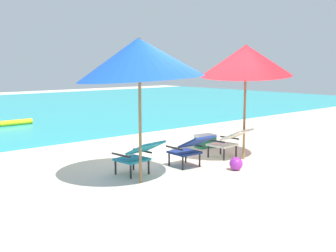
{
  "coord_description": "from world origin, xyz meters",
  "views": [
    {
      "loc": [
        -5.49,
        -5.95,
        2.01
      ],
      "look_at": [
        0.0,
        0.38,
        0.75
      ],
      "focal_mm": 44.11,
      "sensor_mm": 36.0,
      "label": 1
    }
  ],
  "objects_px": {
    "beach_umbrella_right": "(246,60)",
    "cooler_box": "(205,141)",
    "lounge_chair_left": "(138,154)",
    "beach_umbrella_left": "(139,59)",
    "lounge_chair_center": "(190,147)",
    "beach_ball": "(236,164)",
    "swim_buoy": "(8,123)",
    "lounge_chair_right": "(229,140)"
  },
  "relations": [
    {
      "from": "swim_buoy",
      "to": "lounge_chair_center",
      "type": "relative_size",
      "value": 1.78
    },
    {
      "from": "beach_umbrella_right",
      "to": "beach_ball",
      "type": "relative_size",
      "value": 10.1
    },
    {
      "from": "swim_buoy",
      "to": "cooler_box",
      "type": "relative_size",
      "value": 3.12
    },
    {
      "from": "beach_ball",
      "to": "lounge_chair_right",
      "type": "bearing_deg",
      "value": 48.93
    },
    {
      "from": "lounge_chair_left",
      "to": "lounge_chair_center",
      "type": "bearing_deg",
      "value": -9.22
    },
    {
      "from": "swim_buoy",
      "to": "beach_umbrella_left",
      "type": "relative_size",
      "value": 0.54
    },
    {
      "from": "lounge_chair_center",
      "to": "lounge_chair_right",
      "type": "relative_size",
      "value": 0.98
    },
    {
      "from": "lounge_chair_right",
      "to": "beach_ball",
      "type": "distance_m",
      "value": 1.02
    },
    {
      "from": "cooler_box",
      "to": "beach_ball",
      "type": "bearing_deg",
      "value": -120.69
    },
    {
      "from": "lounge_chair_left",
      "to": "beach_ball",
      "type": "height_order",
      "value": "lounge_chair_left"
    },
    {
      "from": "beach_umbrella_left",
      "to": "beach_umbrella_right",
      "type": "bearing_deg",
      "value": -0.89
    },
    {
      "from": "lounge_chair_center",
      "to": "beach_umbrella_left",
      "type": "height_order",
      "value": "beach_umbrella_left"
    },
    {
      "from": "lounge_chair_right",
      "to": "lounge_chair_center",
      "type": "bearing_deg",
      "value": -178.83
    },
    {
      "from": "lounge_chair_center",
      "to": "lounge_chair_left",
      "type": "bearing_deg",
      "value": 170.78
    },
    {
      "from": "cooler_box",
      "to": "lounge_chair_right",
      "type": "bearing_deg",
      "value": -112.57
    },
    {
      "from": "lounge_chair_center",
      "to": "beach_ball",
      "type": "bearing_deg",
      "value": -53.41
    },
    {
      "from": "beach_umbrella_right",
      "to": "cooler_box",
      "type": "xyz_separation_m",
      "value": [
        0.28,
        1.39,
        -1.92
      ]
    },
    {
      "from": "swim_buoy",
      "to": "beach_umbrella_right",
      "type": "distance_m",
      "value": 8.56
    },
    {
      "from": "beach_umbrella_right",
      "to": "cooler_box",
      "type": "relative_size",
      "value": 5.06
    },
    {
      "from": "swim_buoy",
      "to": "cooler_box",
      "type": "xyz_separation_m",
      "value": [
        2.34,
        -6.67,
        0.06
      ]
    },
    {
      "from": "swim_buoy",
      "to": "lounge_chair_left",
      "type": "xyz_separation_m",
      "value": [
        -0.43,
        -7.67,
        0.31
      ]
    },
    {
      "from": "swim_buoy",
      "to": "cooler_box",
      "type": "distance_m",
      "value": 7.07
    },
    {
      "from": "swim_buoy",
      "to": "beach_ball",
      "type": "xyz_separation_m",
      "value": [
        1.22,
        -8.57,
        0.03
      ]
    },
    {
      "from": "beach_umbrella_left",
      "to": "beach_umbrella_right",
      "type": "relative_size",
      "value": 1.13
    },
    {
      "from": "lounge_chair_center",
      "to": "beach_umbrella_left",
      "type": "bearing_deg",
      "value": -172.72
    },
    {
      "from": "beach_umbrella_left",
      "to": "beach_ball",
      "type": "xyz_separation_m",
      "value": [
        1.87,
        -0.54,
        -1.97
      ]
    },
    {
      "from": "lounge_chair_left",
      "to": "beach_umbrella_right",
      "type": "xyz_separation_m",
      "value": [
        2.5,
        -0.4,
        1.68
      ]
    },
    {
      "from": "lounge_chair_left",
      "to": "lounge_chair_center",
      "type": "distance_m",
      "value": 1.14
    },
    {
      "from": "beach_umbrella_left",
      "to": "cooler_box",
      "type": "xyz_separation_m",
      "value": [
        3.0,
        1.35,
        -1.94
      ]
    },
    {
      "from": "swim_buoy",
      "to": "lounge_chair_right",
      "type": "height_order",
      "value": "lounge_chair_right"
    },
    {
      "from": "beach_umbrella_left",
      "to": "cooler_box",
      "type": "relative_size",
      "value": 5.73
    },
    {
      "from": "beach_umbrella_right",
      "to": "beach_ball",
      "type": "distance_m",
      "value": 2.19
    },
    {
      "from": "lounge_chair_right",
      "to": "beach_umbrella_left",
      "type": "xyz_separation_m",
      "value": [
        -2.52,
        -0.2,
        1.7
      ]
    },
    {
      "from": "lounge_chair_left",
      "to": "lounge_chair_center",
      "type": "relative_size",
      "value": 1.03
    },
    {
      "from": "lounge_chair_left",
      "to": "beach_umbrella_left",
      "type": "distance_m",
      "value": 1.75
    },
    {
      "from": "swim_buoy",
      "to": "cooler_box",
      "type": "height_order",
      "value": "cooler_box"
    },
    {
      "from": "cooler_box",
      "to": "lounge_chair_center",
      "type": "bearing_deg",
      "value": -144.52
    },
    {
      "from": "lounge_chair_left",
      "to": "beach_umbrella_right",
      "type": "distance_m",
      "value": 3.04
    },
    {
      "from": "lounge_chair_center",
      "to": "beach_ball",
      "type": "relative_size",
      "value": 3.49
    },
    {
      "from": "lounge_chair_center",
      "to": "lounge_chair_right",
      "type": "bearing_deg",
      "value": 1.17
    },
    {
      "from": "cooler_box",
      "to": "lounge_chair_left",
      "type": "bearing_deg",
      "value": -160.26
    },
    {
      "from": "swim_buoy",
      "to": "lounge_chair_left",
      "type": "distance_m",
      "value": 7.69
    }
  ]
}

